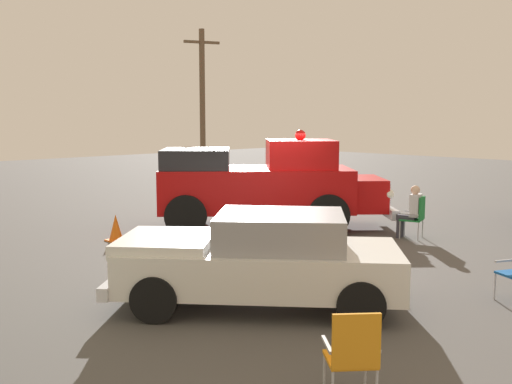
# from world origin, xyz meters

# --- Properties ---
(ground_plane) EXTENTS (60.00, 60.00, 0.00)m
(ground_plane) POSITION_xyz_m (0.00, 0.00, 0.00)
(ground_plane) COLOR #514F4C
(vintage_fire_truck) EXTENTS (5.62, 5.86, 2.59)m
(vintage_fire_truck) POSITION_xyz_m (0.59, -0.17, 1.20)
(vintage_fire_truck) COLOR black
(vintage_fire_truck) RESTS_ON ground
(classic_hot_rod) EXTENTS (4.51, 4.24, 1.46)m
(classic_hot_rod) POSITION_xyz_m (-3.87, 4.47, 0.75)
(classic_hot_rod) COLOR black
(classic_hot_rod) RESTS_ON ground
(lawn_chair_near_truck) EXTENTS (0.62, 0.62, 1.02)m
(lawn_chair_near_truck) POSITION_xyz_m (-2.89, -1.85, 0.59)
(lawn_chair_near_truck) COLOR #B7BABF
(lawn_chair_near_truck) RESTS_ON ground
(lawn_chair_spare) EXTENTS (0.69, 0.69, 1.02)m
(lawn_chair_spare) POSITION_xyz_m (-6.81, 6.05, 0.59)
(lawn_chair_spare) COLOR #B7BABF
(lawn_chair_spare) RESTS_ON ground
(spectator_seated) EXTENTS (0.62, 0.51, 1.29)m
(spectator_seated) POSITION_xyz_m (-2.76, -1.81, 0.70)
(spectator_seated) COLOR #383842
(spectator_seated) RESTS_ON ground
(utility_pole) EXTENTS (0.77, 1.61, 6.96)m
(utility_pole) POSITION_xyz_m (11.44, -6.97, 3.62)
(utility_pole) COLOR brown
(utility_pole) RESTS_ON ground
(traffic_cone) EXTENTS (0.40, 0.40, 0.64)m
(traffic_cone) POSITION_xyz_m (1.93, 3.47, 0.31)
(traffic_cone) COLOR orange
(traffic_cone) RESTS_ON ground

